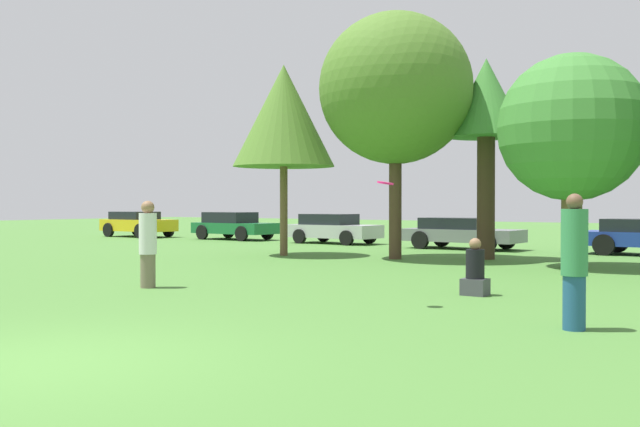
{
  "coord_description": "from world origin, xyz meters",
  "views": [
    {
      "loc": [
        6.56,
        -4.42,
        1.66
      ],
      "look_at": [
        -0.02,
        5.24,
        1.5
      ],
      "focal_mm": 39.74,
      "sensor_mm": 36.0,
      "label": 1
    }
  ],
  "objects_px": {
    "parked_car_silver": "(333,228)",
    "parked_car_grey": "(461,232)",
    "frisbee": "(385,183)",
    "tree_1": "(395,89)",
    "parked_car_green": "(233,225)",
    "tree_0": "(284,116)",
    "person_thrower": "(148,244)",
    "tree_3": "(572,129)",
    "parked_car_yellow": "(138,223)",
    "bystander_sitting": "(475,272)",
    "tree_2": "(486,105)",
    "person_catcher": "(574,261)"
  },
  "relations": [
    {
      "from": "bystander_sitting",
      "to": "tree_1",
      "type": "distance_m",
      "value": 9.7
    },
    {
      "from": "frisbee",
      "to": "tree_0",
      "type": "xyz_separation_m",
      "value": [
        -8.25,
        8.18,
        2.49
      ]
    },
    {
      "from": "parked_car_grey",
      "to": "tree_2",
      "type": "bearing_deg",
      "value": -55.99
    },
    {
      "from": "bystander_sitting",
      "to": "tree_3",
      "type": "xyz_separation_m",
      "value": [
        -0.02,
        6.61,
        3.18
      ]
    },
    {
      "from": "frisbee",
      "to": "tree_2",
      "type": "relative_size",
      "value": 0.04
    },
    {
      "from": "tree_0",
      "to": "person_thrower",
      "type": "bearing_deg",
      "value": -70.1
    },
    {
      "from": "person_thrower",
      "to": "parked_car_silver",
      "type": "relative_size",
      "value": 0.44
    },
    {
      "from": "tree_3",
      "to": "parked_car_yellow",
      "type": "bearing_deg",
      "value": 166.37
    },
    {
      "from": "person_thrower",
      "to": "parked_car_yellow",
      "type": "relative_size",
      "value": 0.43
    },
    {
      "from": "tree_0",
      "to": "parked_car_yellow",
      "type": "height_order",
      "value": "tree_0"
    },
    {
      "from": "person_thrower",
      "to": "parked_car_yellow",
      "type": "distance_m",
      "value": 22.48
    },
    {
      "from": "person_thrower",
      "to": "tree_0",
      "type": "bearing_deg",
      "value": 110.53
    },
    {
      "from": "frisbee",
      "to": "tree_0",
      "type": "height_order",
      "value": "tree_0"
    },
    {
      "from": "bystander_sitting",
      "to": "tree_2",
      "type": "bearing_deg",
      "value": 109.78
    },
    {
      "from": "person_thrower",
      "to": "bystander_sitting",
      "type": "bearing_deg",
      "value": 24.24
    },
    {
      "from": "tree_2",
      "to": "tree_3",
      "type": "bearing_deg",
      "value": -28.0
    },
    {
      "from": "frisbee",
      "to": "tree_1",
      "type": "distance_m",
      "value": 10.47
    },
    {
      "from": "person_thrower",
      "to": "parked_car_yellow",
      "type": "xyz_separation_m",
      "value": [
        -17.03,
        14.69,
        -0.19
      ]
    },
    {
      "from": "tree_1",
      "to": "parked_car_grey",
      "type": "bearing_deg",
      "value": 92.68
    },
    {
      "from": "tree_2",
      "to": "parked_car_silver",
      "type": "bearing_deg",
      "value": 151.89
    },
    {
      "from": "tree_0",
      "to": "tree_1",
      "type": "bearing_deg",
      "value": 10.96
    },
    {
      "from": "parked_car_yellow",
      "to": "parked_car_silver",
      "type": "height_order",
      "value": "parked_car_yellow"
    },
    {
      "from": "tree_0",
      "to": "parked_car_yellow",
      "type": "distance_m",
      "value": 15.71
    },
    {
      "from": "frisbee",
      "to": "tree_3",
      "type": "height_order",
      "value": "tree_3"
    },
    {
      "from": "person_catcher",
      "to": "parked_car_silver",
      "type": "height_order",
      "value": "person_catcher"
    },
    {
      "from": "parked_car_green",
      "to": "parked_car_silver",
      "type": "xyz_separation_m",
      "value": [
        5.65,
        -0.12,
        -0.03
      ]
    },
    {
      "from": "tree_0",
      "to": "frisbee",
      "type": "bearing_deg",
      "value": -44.75
    },
    {
      "from": "bystander_sitting",
      "to": "parked_car_grey",
      "type": "xyz_separation_m",
      "value": [
        -5.48,
        12.29,
        0.2
      ]
    },
    {
      "from": "tree_2",
      "to": "parked_car_green",
      "type": "distance_m",
      "value": 15.34
    },
    {
      "from": "parked_car_green",
      "to": "tree_3",
      "type": "bearing_deg",
      "value": -17.62
    },
    {
      "from": "person_thrower",
      "to": "parked_car_green",
      "type": "distance_m",
      "value": 18.99
    },
    {
      "from": "person_catcher",
      "to": "parked_car_silver",
      "type": "relative_size",
      "value": 0.46
    },
    {
      "from": "person_thrower",
      "to": "tree_3",
      "type": "xyz_separation_m",
      "value": [
        5.79,
        9.15,
        2.73
      ]
    },
    {
      "from": "parked_car_silver",
      "to": "person_catcher",
      "type": "bearing_deg",
      "value": -45.59
    },
    {
      "from": "parked_car_silver",
      "to": "parked_car_grey",
      "type": "height_order",
      "value": "parked_car_silver"
    },
    {
      "from": "tree_1",
      "to": "tree_2",
      "type": "bearing_deg",
      "value": 32.76
    },
    {
      "from": "person_thrower",
      "to": "parked_car_grey",
      "type": "relative_size",
      "value": 0.4
    },
    {
      "from": "parked_car_green",
      "to": "person_catcher",
      "type": "bearing_deg",
      "value": -36.06
    },
    {
      "from": "tree_3",
      "to": "parked_car_grey",
      "type": "bearing_deg",
      "value": 133.87
    },
    {
      "from": "tree_3",
      "to": "parked_car_yellow",
      "type": "distance_m",
      "value": 23.65
    },
    {
      "from": "parked_car_yellow",
      "to": "parked_car_grey",
      "type": "bearing_deg",
      "value": 2.85
    },
    {
      "from": "parked_car_grey",
      "to": "bystander_sitting",
      "type": "bearing_deg",
      "value": -63.61
    },
    {
      "from": "frisbee",
      "to": "tree_3",
      "type": "xyz_separation_m",
      "value": [
        0.62,
        8.81,
        1.61
      ]
    },
    {
      "from": "parked_car_green",
      "to": "parked_car_grey",
      "type": "height_order",
      "value": "parked_car_green"
    },
    {
      "from": "tree_3",
      "to": "parked_car_grey",
      "type": "distance_m",
      "value": 8.43
    },
    {
      "from": "frisbee",
      "to": "parked_car_yellow",
      "type": "bearing_deg",
      "value": 147.12
    },
    {
      "from": "parked_car_grey",
      "to": "tree_0",
      "type": "bearing_deg",
      "value": -116.04
    },
    {
      "from": "person_thrower",
      "to": "frisbee",
      "type": "relative_size",
      "value": 6.41
    },
    {
      "from": "parked_car_yellow",
      "to": "parked_car_grey",
      "type": "distance_m",
      "value": 17.35
    },
    {
      "from": "person_thrower",
      "to": "person_catcher",
      "type": "height_order",
      "value": "person_catcher"
    }
  ]
}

